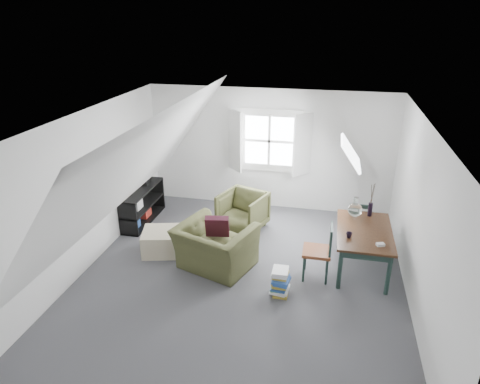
% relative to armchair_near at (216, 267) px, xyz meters
% --- Properties ---
extents(floor, '(5.50, 5.50, 0.00)m').
position_rel_armchair_near_xyz_m(floor, '(0.46, -0.18, 0.00)').
color(floor, '#47474B').
rests_on(floor, ground).
extents(ceiling, '(5.50, 5.50, 0.00)m').
position_rel_armchair_near_xyz_m(ceiling, '(0.46, -0.18, 2.50)').
color(ceiling, white).
rests_on(ceiling, wall_back).
extents(wall_back, '(5.00, 0.00, 5.00)m').
position_rel_armchair_near_xyz_m(wall_back, '(0.46, 2.57, 1.25)').
color(wall_back, white).
rests_on(wall_back, ground).
extents(wall_front, '(5.00, 0.00, 5.00)m').
position_rel_armchair_near_xyz_m(wall_front, '(0.46, -2.93, 1.25)').
color(wall_front, white).
rests_on(wall_front, ground).
extents(wall_left, '(0.00, 5.50, 5.50)m').
position_rel_armchair_near_xyz_m(wall_left, '(-2.04, -0.18, 1.25)').
color(wall_left, white).
rests_on(wall_left, ground).
extents(wall_right, '(0.00, 5.50, 5.50)m').
position_rel_armchair_near_xyz_m(wall_right, '(2.96, -0.18, 1.25)').
color(wall_right, white).
rests_on(wall_right, ground).
extents(slope_left, '(3.19, 5.50, 4.48)m').
position_rel_armchair_near_xyz_m(slope_left, '(-1.09, -0.18, 1.78)').
color(slope_left, white).
rests_on(slope_left, wall_left).
extents(slope_right, '(3.19, 5.50, 4.48)m').
position_rel_armchair_near_xyz_m(slope_right, '(2.01, -0.18, 1.78)').
color(slope_right, white).
rests_on(slope_right, wall_right).
extents(dormer_window, '(1.71, 0.35, 1.30)m').
position_rel_armchair_near_xyz_m(dormer_window, '(0.46, 2.49, 1.45)').
color(dormer_window, white).
rests_on(dormer_window, wall_back).
extents(skylight, '(0.35, 0.75, 0.47)m').
position_rel_armchair_near_xyz_m(skylight, '(2.01, 1.12, 1.75)').
color(skylight, white).
rests_on(skylight, slope_right).
extents(armchair_near, '(1.41, 1.32, 0.74)m').
position_rel_armchair_near_xyz_m(armchair_near, '(0.00, 0.00, 0.00)').
color(armchair_near, '#3F4223').
rests_on(armchair_near, floor).
extents(armchair_far, '(1.00, 1.02, 0.73)m').
position_rel_armchair_near_xyz_m(armchair_far, '(0.15, 1.41, 0.00)').
color(armchair_far, '#3F4223').
rests_on(armchair_far, floor).
extents(throw_pillow, '(0.41, 0.28, 0.40)m').
position_rel_armchair_near_xyz_m(throw_pillow, '(0.00, 0.15, 0.67)').
color(throw_pillow, '#390F1D').
rests_on(throw_pillow, armchair_near).
extents(ottoman, '(0.73, 0.73, 0.40)m').
position_rel_armchair_near_xyz_m(ottoman, '(-1.05, 0.26, 0.20)').
color(ottoman, '#BFB495').
rests_on(ottoman, floor).
extents(dining_table, '(0.85, 1.41, 0.70)m').
position_rel_armchair_near_xyz_m(dining_table, '(2.32, 0.46, 0.61)').
color(dining_table, '#331D11').
rests_on(dining_table, floor).
extents(demijohn, '(0.24, 0.24, 0.34)m').
position_rel_armchair_near_xyz_m(demijohn, '(2.17, 0.91, 0.84)').
color(demijohn, silver).
rests_on(demijohn, dining_table).
extents(vase_twigs, '(0.07, 0.08, 0.58)m').
position_rel_armchair_near_xyz_m(vase_twigs, '(2.42, 1.01, 0.83)').
color(vase_twigs, black).
rests_on(vase_twigs, dining_table).
extents(cup, '(0.11, 0.11, 0.09)m').
position_rel_armchair_near_xyz_m(cup, '(2.07, 0.16, 0.70)').
color(cup, black).
rests_on(cup, dining_table).
extents(paper_box, '(0.13, 0.11, 0.04)m').
position_rel_armchair_near_xyz_m(paper_box, '(2.52, 0.01, 0.72)').
color(paper_box, white).
rests_on(paper_box, dining_table).
extents(dining_chair_far, '(0.37, 0.37, 0.80)m').
position_rel_armchair_near_xyz_m(dining_chair_far, '(2.27, 1.38, 0.42)').
color(dining_chair_far, brown).
rests_on(dining_chair_far, floor).
extents(dining_chair_near, '(0.43, 0.43, 0.91)m').
position_rel_armchair_near_xyz_m(dining_chair_near, '(1.65, 0.06, 0.48)').
color(dining_chair_near, brown).
rests_on(dining_chair_near, floor).
extents(media_shelf, '(0.45, 1.34, 0.69)m').
position_rel_armchair_near_xyz_m(media_shelf, '(-1.89, 1.27, 0.31)').
color(media_shelf, black).
rests_on(media_shelf, floor).
extents(electronics_box, '(0.21, 0.27, 0.21)m').
position_rel_armchair_near_xyz_m(electronics_box, '(-1.89, 1.57, 0.78)').
color(electronics_box, black).
rests_on(electronics_box, media_shelf).
extents(magazine_stack, '(0.30, 0.36, 0.40)m').
position_rel_armchair_near_xyz_m(magazine_stack, '(1.13, -0.49, 0.20)').
color(magazine_stack, '#B29933').
rests_on(magazine_stack, floor).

